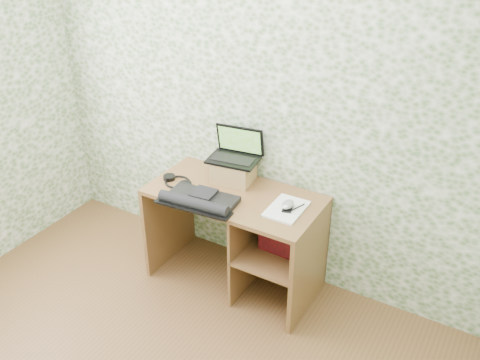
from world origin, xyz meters
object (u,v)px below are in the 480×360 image
Objects in this scene: riser at (233,171)px; notepad at (286,209)px; laptop at (236,152)px; keyboard at (199,200)px; desk at (246,227)px.

riser is 0.52m from notepad.
laptop is at bearing 90.00° from riser.
desk is at bearing 44.50° from keyboard.
keyboard is at bearing -130.25° from desk.
desk is 0.44m from keyboard.
laptop reaches higher than keyboard.
keyboard is 0.58m from notepad.
laptop is (0.00, 0.04, 0.14)m from riser.
keyboard is at bearing -158.42° from notepad.
riser is at bearing 78.21° from keyboard.
riser is 0.50× the size of keyboard.
laptop is at bearing 78.80° from keyboard.
laptop is 0.57m from notepad.
notepad reaches higher than desk.
keyboard is (-0.21, -0.25, 0.29)m from desk.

